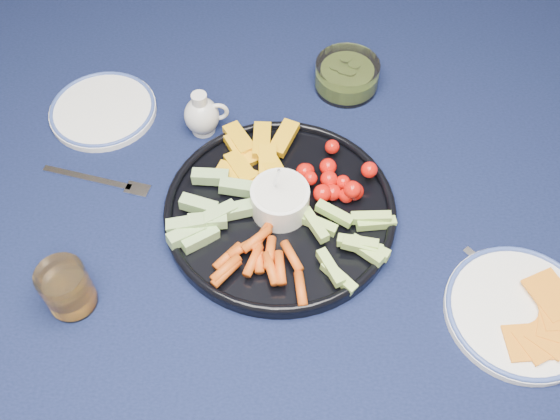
# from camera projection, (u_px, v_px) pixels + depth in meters

# --- Properties ---
(dining_table) EXTENTS (1.67, 1.07, 0.75)m
(dining_table) POSITION_uv_depth(u_px,v_px,m) (274.00, 205.00, 1.08)
(dining_table) COLOR #4F321A
(dining_table) RESTS_ON ground
(crudite_platter) EXTENTS (0.35, 0.35, 0.11)m
(crudite_platter) POSITION_uv_depth(u_px,v_px,m) (278.00, 208.00, 0.94)
(crudite_platter) COLOR black
(crudite_platter) RESTS_ON dining_table
(creamer_pitcher) EXTENTS (0.08, 0.06, 0.08)m
(creamer_pitcher) POSITION_uv_depth(u_px,v_px,m) (202.00, 115.00, 1.03)
(creamer_pitcher) COLOR silver
(creamer_pitcher) RESTS_ON dining_table
(pickle_bowl) EXTENTS (0.11, 0.11, 0.05)m
(pickle_bowl) POSITION_uv_depth(u_px,v_px,m) (347.00, 76.00, 1.10)
(pickle_bowl) COLOR silver
(pickle_bowl) RESTS_ON dining_table
(cheese_plate) EXTENTS (0.21, 0.21, 0.02)m
(cheese_plate) POSITION_uv_depth(u_px,v_px,m) (521.00, 311.00, 0.86)
(cheese_plate) COLOR white
(cheese_plate) RESTS_ON dining_table
(juice_tumbler) EXTENTS (0.07, 0.07, 0.08)m
(juice_tumbler) POSITION_uv_depth(u_px,v_px,m) (68.00, 290.00, 0.85)
(juice_tumbler) COLOR silver
(juice_tumbler) RESTS_ON dining_table
(fork_left) EXTENTS (0.18, 0.05, 0.00)m
(fork_left) POSITION_uv_depth(u_px,v_px,m) (105.00, 182.00, 0.99)
(fork_left) COLOR silver
(fork_left) RESTS_ON dining_table
(fork_right) EXTENTS (0.15, 0.15, 0.00)m
(fork_right) POSITION_uv_depth(u_px,v_px,m) (527.00, 301.00, 0.87)
(fork_right) COLOR silver
(fork_right) RESTS_ON dining_table
(side_plate_extra) EXTENTS (0.18, 0.18, 0.02)m
(side_plate_extra) POSITION_uv_depth(u_px,v_px,m) (103.00, 110.00, 1.08)
(side_plate_extra) COLOR white
(side_plate_extra) RESTS_ON dining_table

